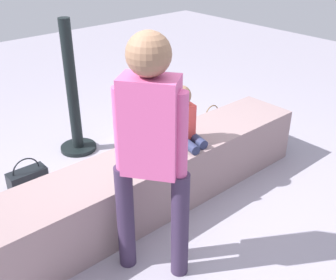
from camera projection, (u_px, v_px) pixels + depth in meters
The scene contains 10 objects.
ground_plane at pixel (158, 202), 3.45m from camera, with size 12.00×12.00×0.00m, color #968F9F.
concrete_ledge at pixel (157, 178), 3.33m from camera, with size 2.90×0.52×0.49m, color gray.
child_seated at pixel (183, 119), 3.24m from camera, with size 0.28×0.34×0.48m.
adult_standing at pixel (151, 142), 2.36m from camera, with size 0.35×0.40×1.60m.
cake_plate at pixel (155, 152), 3.16m from camera, with size 0.22×0.22×0.07m.
gift_bag at pixel (149, 109), 4.80m from camera, with size 0.23×0.09×0.33m.
railing_post at pixel (73, 103), 4.01m from camera, with size 0.36×0.36×1.33m.
cake_box_white at pixel (137, 137), 4.36m from camera, with size 0.34×0.28×0.13m, color white.
handbag_black_leather at pixel (28, 181), 3.53m from camera, with size 0.32×0.15×0.33m.
handbag_brown_canvas at pixel (211, 123), 4.51m from camera, with size 0.27×0.11×0.34m.
Camera 1 is at (-1.78, -2.16, 2.07)m, focal length 44.07 mm.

